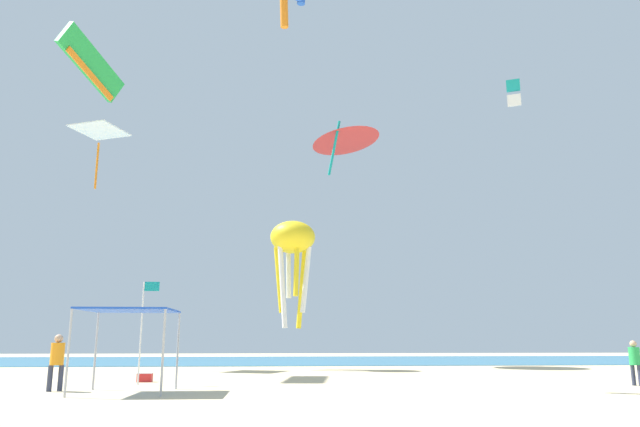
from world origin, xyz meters
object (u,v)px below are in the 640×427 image
at_px(person_leftmost, 57,358).
at_px(kite_delta_red, 345,136).
at_px(kite_octopus_yellow, 293,243).
at_px(canopy_tent, 130,314).
at_px(kite_diamond_white, 100,134).
at_px(banner_flag, 144,322).
at_px(cooler_box, 145,377).
at_px(person_near_tent, 635,359).
at_px(kite_parafoil_green, 92,65).
at_px(kite_box_teal, 514,93).

height_order(person_leftmost, kite_delta_red, kite_delta_red).
distance_m(kite_delta_red, kite_octopus_yellow, 10.32).
relative_size(canopy_tent, person_leftmost, 1.55).
relative_size(kite_diamond_white, kite_octopus_yellow, 0.62).
relative_size(banner_flag, cooler_box, 6.59).
xyz_separation_m(person_near_tent, kite_parafoil_green, (-23.03, 9.18, 15.17)).
distance_m(kite_delta_red, kite_box_teal, 11.55).
height_order(kite_box_teal, kite_octopus_yellow, kite_box_teal).
bearing_deg(kite_octopus_yellow, canopy_tent, -35.54).
bearing_deg(cooler_box, banner_flag, -84.94).
distance_m(person_near_tent, kite_delta_red, 24.43).
height_order(cooler_box, kite_box_teal, kite_box_teal).
height_order(cooler_box, kite_delta_red, kite_delta_red).
bearing_deg(kite_octopus_yellow, kite_delta_red, 127.69).
distance_m(person_near_tent, person_leftmost, 19.97).
bearing_deg(canopy_tent, kite_parafoil_green, 116.93).
relative_size(person_near_tent, cooler_box, 2.78).
bearing_deg(canopy_tent, cooler_box, 95.01).
height_order(canopy_tent, person_leftmost, canopy_tent).
height_order(cooler_box, kite_parafoil_green, kite_parafoil_green).
xyz_separation_m(canopy_tent, banner_flag, (-0.30, 3.48, -0.15)).
bearing_deg(kite_box_teal, kite_diamond_white, 22.87).
bearing_deg(kite_octopus_yellow, kite_parafoil_green, -85.63).
bearing_deg(person_near_tent, kite_delta_red, 8.66).
bearing_deg(person_near_tent, kite_box_teal, -26.41).
height_order(person_near_tent, banner_flag, banner_flag).
xyz_separation_m(kite_parafoil_green, kite_octopus_yellow, (11.03, 3.80, -8.96)).
height_order(person_leftmost, kite_parafoil_green, kite_parafoil_green).
distance_m(kite_box_teal, kite_octopus_yellow, 17.87).
distance_m(person_near_tent, cooler_box, 18.31).
height_order(kite_box_teal, kite_diamond_white, kite_box_teal).
bearing_deg(kite_box_teal, canopy_tent, 62.39).
bearing_deg(person_near_tent, canopy_tent, 78.74).
bearing_deg(kite_delta_red, cooler_box, 173.57).
distance_m(kite_delta_red, kite_diamond_white, 16.09).
bearing_deg(kite_parafoil_green, kite_delta_red, -36.83).
distance_m(canopy_tent, kite_delta_red, 25.13).
bearing_deg(cooler_box, canopy_tent, -84.99).
relative_size(canopy_tent, cooler_box, 4.84).
xyz_separation_m(person_leftmost, banner_flag, (2.09, 2.68, 1.21)).
bearing_deg(kite_diamond_white, banner_flag, -41.49).
bearing_deg(cooler_box, kite_box_teal, 27.93).
bearing_deg(kite_parafoil_green, canopy_tent, -130.11).
relative_size(kite_delta_red, kite_diamond_white, 1.69).
height_order(cooler_box, kite_octopus_yellow, kite_octopus_yellow).
height_order(person_leftmost, cooler_box, person_leftmost).
relative_size(person_leftmost, kite_delta_red, 0.28).
bearing_deg(cooler_box, kite_parafoil_green, 130.75).
xyz_separation_m(canopy_tent, cooler_box, (-0.43, 4.92, -2.23)).
distance_m(canopy_tent, kite_box_teal, 29.66).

